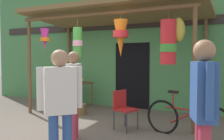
{
  "coord_description": "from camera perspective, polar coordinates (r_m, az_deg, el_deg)",
  "views": [
    {
      "loc": [
        3.28,
        -5.03,
        1.56
      ],
      "look_at": [
        0.31,
        0.93,
        1.23
      ],
      "focal_mm": 40.81,
      "sensor_mm": 36.0,
      "label": 1
    }
  ],
  "objects": [
    {
      "name": "flower_heap_on_table",
      "position": [
        8.01,
        -8.35,
        -2.14
      ],
      "size": [
        0.65,
        0.46,
        0.16
      ],
      "color": "yellow",
      "rests_on": "display_table"
    },
    {
      "name": "shop_facade",
      "position": [
        8.08,
        2.51,
        6.37
      ],
      "size": [
        10.76,
        0.29,
        4.11
      ],
      "color": "#47844C",
      "rests_on": "ground_plane"
    },
    {
      "name": "ground_plane",
      "position": [
        6.2,
        -6.55,
        -11.71
      ],
      "size": [
        30.0,
        30.0,
        0.0
      ],
      "primitive_type": "plane",
      "color": "#60564C"
    },
    {
      "name": "display_table",
      "position": [
        8.06,
        -9.02,
        -3.31
      ],
      "size": [
        1.13,
        0.84,
        0.78
      ],
      "color": "brown",
      "rests_on": "ground_plane"
    },
    {
      "name": "customer_foreground",
      "position": [
        4.85,
        -8.57,
        -3.96
      ],
      "size": [
        0.36,
        0.56,
        1.67
      ],
      "color": "#B23347",
      "rests_on": "ground_plane"
    },
    {
      "name": "shopper_by_bananas",
      "position": [
        2.98,
        19.79,
        -7.31
      ],
      "size": [
        0.34,
        0.56,
        1.75
      ],
      "color": "#B23347",
      "rests_on": "ground_plane"
    },
    {
      "name": "parked_bicycle",
      "position": [
        5.2,
        16.33,
        -10.71
      ],
      "size": [
        1.72,
        0.54,
        0.92
      ],
      "color": "black",
      "rests_on": "ground_plane"
    },
    {
      "name": "folding_chair",
      "position": [
        5.55,
        2.53,
        -8.11
      ],
      "size": [
        0.5,
        0.5,
        0.84
      ],
      "color": "#AD1E1E",
      "rests_on": "ground_plane"
    },
    {
      "name": "market_stall_canopy",
      "position": [
        6.81,
        1.04,
        10.95
      ],
      "size": [
        4.94,
        2.35,
        2.89
      ],
      "color": "brown",
      "rests_on": "ground_plane"
    },
    {
      "name": "vendor_in_orange",
      "position": [
        3.42,
        -11.54,
        -6.91
      ],
      "size": [
        0.43,
        0.46,
        1.66
      ],
      "color": "#2D5193",
      "rests_on": "ground_plane"
    },
    {
      "name": "wicker_basket_by_table",
      "position": [
        7.07,
        -7.66,
        -8.71
      ],
      "size": [
        0.46,
        0.46,
        0.29
      ],
      "primitive_type": "cylinder",
      "color": "brown",
      "rests_on": "ground_plane"
    }
  ]
}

